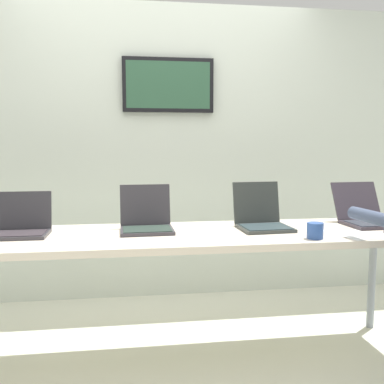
# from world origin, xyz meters

# --- Properties ---
(ground) EXTENTS (8.00, 8.00, 0.04)m
(ground) POSITION_xyz_m (0.00, 0.00, -0.02)
(ground) COLOR silver
(back_wall) EXTENTS (8.00, 0.11, 2.42)m
(back_wall) POSITION_xyz_m (0.00, 1.13, 1.22)
(back_wall) COLOR silver
(back_wall) RESTS_ON ground
(workbench) EXTENTS (3.04, 0.70, 0.77)m
(workbench) POSITION_xyz_m (0.00, 0.00, 0.72)
(workbench) COLOR beige
(workbench) RESTS_ON ground
(laptop_station_0) EXTENTS (0.31, 0.26, 0.24)m
(laptop_station_0) POSITION_xyz_m (-0.86, 0.08, 0.83)
(laptop_station_0) COLOR #36343A
(laptop_station_0) RESTS_ON workbench
(laptop_station_1) EXTENTS (0.32, 0.31, 0.27)m
(laptop_station_1) POSITION_xyz_m (-0.15, 0.11, 0.83)
(laptop_station_1) COLOR #39363C
(laptop_station_1) RESTS_ON workbench
(laptop_station_2) EXTENTS (0.32, 0.34, 0.28)m
(laptop_station_2) POSITION_xyz_m (0.56, 0.08, 0.83)
(laptop_station_2) COLOR #363B38
(laptop_station_2) RESTS_ON workbench
(laptop_station_3) EXTENTS (0.34, 0.40, 0.26)m
(laptop_station_3) POSITION_xyz_m (1.27, 0.12, 0.83)
(laptop_station_3) COLOR #3C343D
(laptop_station_3) RESTS_ON workbench
(coffee_mug) EXTENTS (0.09, 0.09, 0.09)m
(coffee_mug) POSITION_xyz_m (0.76, -0.25, 0.81)
(coffee_mug) COLOR #2E529C
(coffee_mug) RESTS_ON workbench
(paper_sheet) EXTENTS (0.28, 0.34, 0.00)m
(paper_sheet) POSITION_xyz_m (1.03, -0.17, 0.77)
(paper_sheet) COLOR white
(paper_sheet) RESTS_ON workbench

